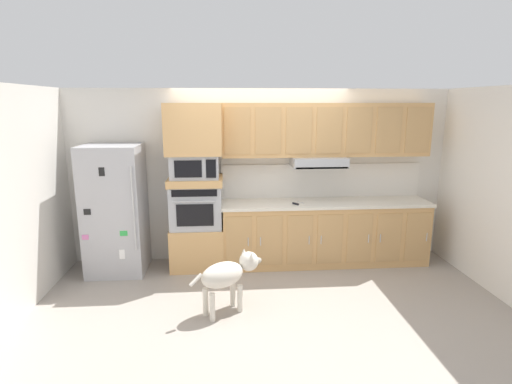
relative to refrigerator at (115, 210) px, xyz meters
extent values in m
plane|color=#9E9389|center=(2.02, -0.68, -0.88)|extent=(9.60, 9.60, 0.00)
cube|color=silver|center=(2.02, 0.43, 0.37)|extent=(6.20, 0.12, 2.50)
cube|color=silver|center=(-0.78, -0.68, 0.37)|extent=(0.12, 7.10, 2.50)
cube|color=white|center=(4.82, -0.68, 0.37)|extent=(0.12, 7.10, 2.50)
cube|color=#ADADB2|center=(0.00, 0.00, 0.00)|extent=(0.76, 0.70, 1.76)
cylinder|color=silver|center=(0.33, -0.37, 0.10)|extent=(0.02, 0.02, 1.10)
cube|color=white|center=(0.14, -0.35, -0.51)|extent=(0.07, 0.01, 0.13)
cube|color=pink|center=(-0.31, -0.35, -0.27)|extent=(0.08, 0.01, 0.07)
cube|color=black|center=(-0.25, -0.35, 0.07)|extent=(0.09, 0.01, 0.08)
cube|color=black|center=(-0.03, -0.35, 0.58)|extent=(0.07, 0.01, 0.11)
cube|color=green|center=(0.18, -0.35, -0.23)|extent=(0.10, 0.01, 0.07)
cube|color=tan|center=(1.09, 0.07, -0.58)|extent=(0.74, 0.62, 0.60)
cube|color=#A8AAAF|center=(1.09, 0.07, 0.02)|extent=(0.70, 0.58, 0.60)
cube|color=black|center=(1.09, -0.23, -0.04)|extent=(0.49, 0.01, 0.30)
cube|color=black|center=(1.09, -0.23, 0.26)|extent=(0.60, 0.01, 0.09)
cylinder|color=#A8AAAF|center=(1.09, -0.25, 0.15)|extent=(0.56, 0.02, 0.02)
cube|color=tan|center=(1.09, 0.07, 0.37)|extent=(0.74, 0.62, 0.10)
cube|color=#A8AAAF|center=(1.09, 0.07, 0.58)|extent=(0.64, 0.53, 0.32)
cube|color=black|center=(1.02, -0.20, 0.58)|extent=(0.35, 0.01, 0.22)
cube|color=black|center=(1.32, -0.20, 0.58)|extent=(0.13, 0.01, 0.24)
cube|color=tan|center=(1.09, 0.07, 1.08)|extent=(0.74, 0.62, 0.68)
cube|color=tan|center=(2.93, 0.07, -0.44)|extent=(2.93, 0.60, 0.88)
cube|color=tan|center=(1.67, -0.24, -0.42)|extent=(0.35, 0.01, 0.70)
cylinder|color=#BCBCC1|center=(1.80, -0.25, -0.42)|extent=(0.01, 0.01, 0.12)
cube|color=tan|center=(2.09, -0.24, -0.42)|extent=(0.35, 0.01, 0.70)
cylinder|color=#BCBCC1|center=(1.96, -0.25, -0.42)|extent=(0.01, 0.01, 0.12)
cube|color=tan|center=(2.51, -0.24, -0.42)|extent=(0.35, 0.01, 0.70)
cylinder|color=#BCBCC1|center=(2.64, -0.25, -0.42)|extent=(0.01, 0.01, 0.12)
cube|color=tan|center=(2.93, -0.24, -0.42)|extent=(0.35, 0.01, 0.70)
cylinder|color=#BCBCC1|center=(2.80, -0.25, -0.42)|extent=(0.01, 0.01, 0.12)
cube|color=tan|center=(3.35, -0.24, -0.42)|extent=(0.35, 0.01, 0.70)
cylinder|color=#BCBCC1|center=(3.47, -0.25, -0.42)|extent=(0.01, 0.01, 0.12)
cube|color=tan|center=(3.77, -0.24, -0.42)|extent=(0.35, 0.01, 0.70)
cylinder|color=#BCBCC1|center=(3.64, -0.25, -0.42)|extent=(0.01, 0.01, 0.12)
cube|color=tan|center=(4.19, -0.24, -0.42)|extent=(0.35, 0.01, 0.70)
cylinder|color=#BCBCC1|center=(4.31, -0.25, -0.42)|extent=(0.01, 0.01, 0.12)
cube|color=silver|center=(2.93, 0.07, 0.02)|extent=(2.97, 0.64, 0.04)
cube|color=silver|center=(2.93, 0.36, 0.29)|extent=(2.97, 0.02, 0.50)
cube|color=tan|center=(2.93, 0.20, 1.05)|extent=(2.93, 0.34, 0.74)
cube|color=#A8AAAF|center=(2.82, 0.13, 0.61)|extent=(0.76, 0.48, 0.14)
cube|color=black|center=(2.82, -0.09, 0.55)|extent=(0.72, 0.04, 0.02)
cube|color=tan|center=(1.67, 0.02, 1.05)|extent=(0.35, 0.01, 0.63)
cube|color=tan|center=(2.09, 0.02, 1.05)|extent=(0.35, 0.01, 0.63)
cube|color=tan|center=(2.51, 0.02, 1.05)|extent=(0.35, 0.01, 0.63)
cube|color=tan|center=(2.93, 0.02, 1.05)|extent=(0.35, 0.01, 0.63)
cube|color=tan|center=(3.35, 0.02, 1.05)|extent=(0.35, 0.01, 0.63)
cube|color=tan|center=(3.77, 0.02, 1.05)|extent=(0.35, 0.01, 0.63)
cube|color=tan|center=(4.19, 0.02, 1.05)|extent=(0.35, 0.01, 0.63)
cylinder|color=black|center=(2.47, -0.08, 0.05)|extent=(0.08, 0.10, 0.03)
cylinder|color=silver|center=(2.55, -0.01, 0.05)|extent=(0.08, 0.10, 0.01)
ellipsoid|color=beige|center=(1.45, -1.30, -0.42)|extent=(0.58, 0.50, 0.28)
sphere|color=beige|center=(1.75, -1.12, -0.34)|extent=(0.22, 0.22, 0.22)
ellipsoid|color=gray|center=(1.85, -1.06, -0.36)|extent=(0.15, 0.14, 0.08)
cone|color=beige|center=(1.70, -1.06, -0.25)|extent=(0.06, 0.06, 0.07)
cone|color=beige|center=(1.78, -1.19, -0.25)|extent=(0.06, 0.06, 0.07)
cylinder|color=beige|center=(1.18, -1.47, -0.39)|extent=(0.16, 0.11, 0.13)
cylinder|color=beige|center=(1.57, -1.14, -0.72)|extent=(0.06, 0.06, 0.32)
cylinder|color=beige|center=(1.64, -1.28, -0.72)|extent=(0.06, 0.06, 0.32)
cylinder|color=beige|center=(1.26, -1.33, -0.72)|extent=(0.06, 0.06, 0.32)
cylinder|color=beige|center=(1.34, -1.46, -0.72)|extent=(0.06, 0.06, 0.32)
camera|label=1|loc=(1.50, -5.39, 1.42)|focal=28.05mm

